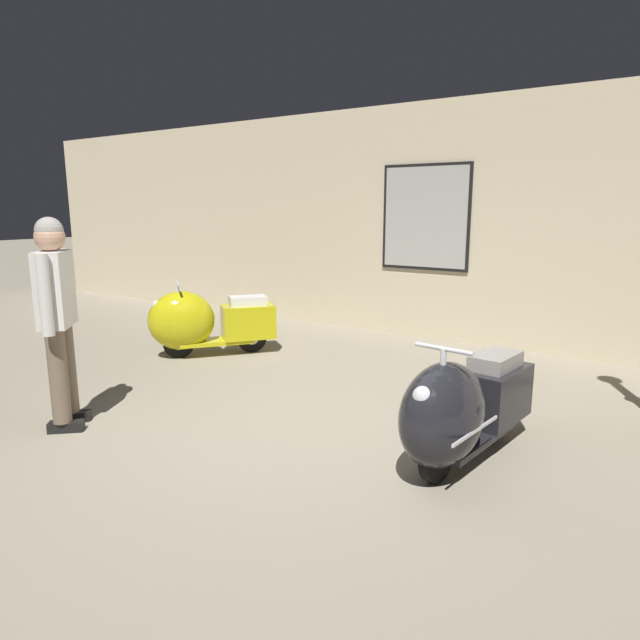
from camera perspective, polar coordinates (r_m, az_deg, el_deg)
ground_plane at (r=4.60m, az=-3.64°, el=-12.15°), size 60.00×60.00×0.00m
showroom_back_wall at (r=7.81m, az=14.81°, el=9.51°), size 18.00×0.24×3.24m
scooter_0 at (r=7.09m, az=-11.99°, el=-0.19°), size 1.31×1.51×0.96m
scooter_1 at (r=4.12m, az=14.17°, el=-8.88°), size 0.63×1.59×0.95m
visitor_0 at (r=5.05m, az=-25.43°, el=1.04°), size 0.45×0.47×1.77m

